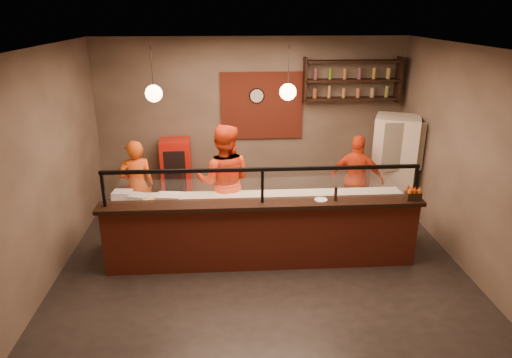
{
  "coord_description": "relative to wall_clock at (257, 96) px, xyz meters",
  "views": [
    {
      "loc": [
        -0.47,
        -6.3,
        3.66
      ],
      "look_at": [
        -0.05,
        0.3,
        1.19
      ],
      "focal_mm": 32.0,
      "sensor_mm": 36.0,
      "label": 1
    }
  ],
  "objects": [
    {
      "name": "pendant_left",
      "position": [
        -1.6,
        -2.26,
        0.45
      ],
      "size": [
        0.24,
        0.24,
        0.77
      ],
      "color": "black",
      "rests_on": "ceiling"
    },
    {
      "name": "condiment_caddy",
      "position": [
        2.1,
        -2.79,
        -0.98
      ],
      "size": [
        0.21,
        0.16,
        0.11
      ],
      "primitive_type": "cube",
      "rotation": [
        0.0,
        0.0,
        -0.01
      ],
      "color": "black",
      "rests_on": "counter_ledge"
    },
    {
      "name": "cook_mid",
      "position": [
        -0.65,
        -1.68,
        -1.13
      ],
      "size": [
        1.02,
        0.84,
        1.95
      ],
      "primitive_type": "imported",
      "rotation": [
        0.0,
        0.0,
        3.03
      ],
      "color": "red",
      "rests_on": "floor"
    },
    {
      "name": "fridge",
      "position": [
        2.5,
        -0.9,
        -1.17
      ],
      "size": [
        0.99,
        0.96,
        1.86
      ],
      "primitive_type": "cube",
      "rotation": [
        0.0,
        0.0,
        -0.38
      ],
      "color": "silver",
      "rests_on": "floor"
    },
    {
      "name": "pizza_dough",
      "position": [
        -0.13,
        -2.27,
        -1.19
      ],
      "size": [
        0.59,
        0.59,
        0.01
      ],
      "primitive_type": "cylinder",
      "rotation": [
        0.0,
        0.0,
        0.37
      ],
      "color": "beige",
      "rests_on": "worktop"
    },
    {
      "name": "wall_right",
      "position": [
        2.9,
        -2.46,
        -0.5
      ],
      "size": [
        0.0,
        5.0,
        5.0
      ],
      "primitive_type": "plane",
      "rotation": [
        1.57,
        0.0,
        -1.57
      ],
      "color": "#7D6C5B",
      "rests_on": "floor"
    },
    {
      "name": "worktop",
      "position": [
        -0.1,
        -2.26,
        -1.23
      ],
      "size": [
        4.6,
        0.75,
        0.05
      ],
      "primitive_type": "cube",
      "color": "white",
      "rests_on": "worktop_cabinet"
    },
    {
      "name": "pendant_right",
      "position": [
        0.3,
        -2.26,
        0.45
      ],
      "size": [
        0.24,
        0.24,
        0.77
      ],
      "color": "black",
      "rests_on": "ceiling"
    },
    {
      "name": "rolling_pin",
      "position": [
        -1.73,
        -2.27,
        -1.17
      ],
      "size": [
        0.37,
        0.18,
        0.06
      ],
      "primitive_type": "cylinder",
      "rotation": [
        0.0,
        1.57,
        0.33
      ],
      "color": "gold",
      "rests_on": "worktop"
    },
    {
      "name": "wall_clock",
      "position": [
        0.0,
        0.0,
        0.0
      ],
      "size": [
        0.3,
        0.04,
        0.3
      ],
      "primitive_type": "cylinder",
      "rotation": [
        1.57,
        0.0,
        0.0
      ],
      "color": "black",
      "rests_on": "wall_back"
    },
    {
      "name": "prep_tub_c",
      "position": [
        -1.48,
        -2.4,
        -1.12
      ],
      "size": [
        0.36,
        0.3,
        0.17
      ],
      "primitive_type": "cube",
      "rotation": [
        0.0,
        0.0,
        -0.11
      ],
      "color": "white",
      "rests_on": "worktop"
    },
    {
      "name": "wall_left",
      "position": [
        -3.1,
        -2.46,
        -0.5
      ],
      "size": [
        0.0,
        5.0,
        5.0
      ],
      "primitive_type": "plane",
      "rotation": [
        1.57,
        0.0,
        1.57
      ],
      "color": "#7D6C5B",
      "rests_on": "floor"
    },
    {
      "name": "cook_left",
      "position": [
        -2.15,
        -1.36,
        -1.29
      ],
      "size": [
        0.68,
        0.54,
        1.63
      ],
      "primitive_type": "imported",
      "rotation": [
        0.0,
        0.0,
        3.43
      ],
      "color": "#DE5314",
      "rests_on": "floor"
    },
    {
      "name": "service_counter",
      "position": [
        -0.1,
        -2.76,
        -1.6
      ],
      "size": [
        4.6,
        0.25,
        1.0
      ],
      "primitive_type": "cube",
      "color": "maroon",
      "rests_on": "floor"
    },
    {
      "name": "prep_tub_a",
      "position": [
        -1.94,
        -2.3,
        -1.13
      ],
      "size": [
        0.32,
        0.29,
        0.13
      ],
      "primitive_type": "cube",
      "rotation": [
        0.0,
        0.0,
        -0.32
      ],
      "color": "silver",
      "rests_on": "worktop"
    },
    {
      "name": "ceiling",
      "position": [
        -0.1,
        -2.46,
        1.1
      ],
      "size": [
        6.0,
        6.0,
        0.0
      ],
      "primitive_type": "plane",
      "rotation": [
        3.14,
        0.0,
        0.0
      ],
      "color": "#342D28",
      "rests_on": "wall_back"
    },
    {
      "name": "brick_patch",
      "position": [
        0.1,
        0.01,
        -0.2
      ],
      "size": [
        1.6,
        0.04,
        1.3
      ],
      "primitive_type": "cube",
      "color": "maroon",
      "rests_on": "wall_back"
    },
    {
      "name": "counter_ledge",
      "position": [
        -0.1,
        -2.76,
        -1.07
      ],
      "size": [
        4.7,
        0.37,
        0.06
      ],
      "primitive_type": "cube",
      "color": "black",
      "rests_on": "service_counter"
    },
    {
      "name": "worktop_cabinet",
      "position": [
        -0.1,
        -2.26,
        -1.68
      ],
      "size": [
        4.6,
        0.75,
        0.85
      ],
      "primitive_type": "cube",
      "color": "gray",
      "rests_on": "floor"
    },
    {
      "name": "wall_back",
      "position": [
        -0.1,
        0.04,
        -0.5
      ],
      "size": [
        6.0,
        0.0,
        6.0
      ],
      "primitive_type": "plane",
      "rotation": [
        1.57,
        0.0,
        0.0
      ],
      "color": "#7D6C5B",
      "rests_on": "floor"
    },
    {
      "name": "cook_right",
      "position": [
        1.71,
        -1.27,
        -1.29
      ],
      "size": [
        1.03,
        0.73,
        1.62
      ],
      "primitive_type": "imported",
      "rotation": [
        0.0,
        0.0,
        2.75
      ],
      "color": "red",
      "rests_on": "floor"
    },
    {
      "name": "small_plate",
      "position": [
        0.76,
        -2.74,
        -1.03
      ],
      "size": [
        0.21,
        0.21,
        0.01
      ],
      "primitive_type": "cylinder",
      "rotation": [
        0.0,
        0.0,
        0.17
      ],
      "color": "white",
      "rests_on": "counter_ledge"
    },
    {
      "name": "prep_tub_b",
      "position": [
        -2.22,
        -2.16,
        -1.13
      ],
      "size": [
        0.3,
        0.25,
        0.14
      ],
      "primitive_type": "cube",
      "rotation": [
        0.0,
        0.0,
        -0.1
      ],
      "color": "silver",
      "rests_on": "worktop"
    },
    {
      "name": "sneeze_guard",
      "position": [
        -0.1,
        -2.76,
        -0.73
      ],
      "size": [
        4.5,
        0.05,
        0.52
      ],
      "color": "white",
      "rests_on": "counter_ledge"
    },
    {
      "name": "red_cooler",
      "position": [
        -1.58,
        -0.31,
        -1.43
      ],
      "size": [
        0.6,
        0.55,
        1.33
      ],
      "primitive_type": "cube",
      "rotation": [
        0.0,
        0.0,
        0.05
      ],
      "color": "#B5160C",
      "rests_on": "floor"
    },
    {
      "name": "wall_front",
      "position": [
        -0.1,
        -4.96,
        -0.5
      ],
      "size": [
        6.0,
        0.0,
        6.0
      ],
      "primitive_type": "plane",
      "rotation": [
        -1.57,
        0.0,
        0.0
      ],
      "color": "#7D6C5B",
      "rests_on": "floor"
    },
    {
      "name": "floor",
      "position": [
        -0.1,
        -2.46,
        -2.1
      ],
      "size": [
        6.0,
        6.0,
        0.0
      ],
      "primitive_type": "plane",
      "color": "black",
      "rests_on": "ground"
    },
    {
      "name": "wall_shelving",
      "position": [
        1.8,
        -0.14,
        0.3
      ],
      "size": [
        1.84,
        0.28,
        0.85
      ],
      "color": "black",
      "rests_on": "wall_back"
    },
    {
      "name": "pepper_mill",
      "position": [
        0.96,
        -2.76,
        -0.94
      ],
      "size": [
        0.05,
        0.05,
        0.2
      ],
      "primitive_type": "cylinder",
      "rotation": [
        0.0,
        0.0,
        0.14
      ],
      "color": "black",
      "rests_on": "counter_ledge"
    }
  ]
}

